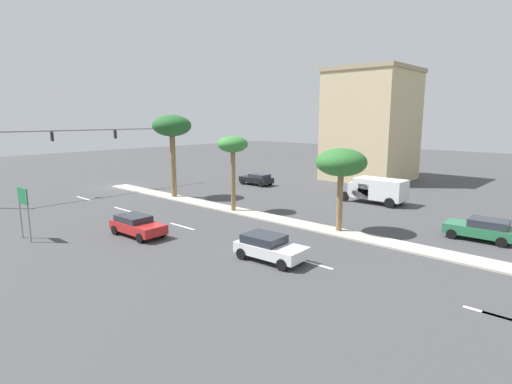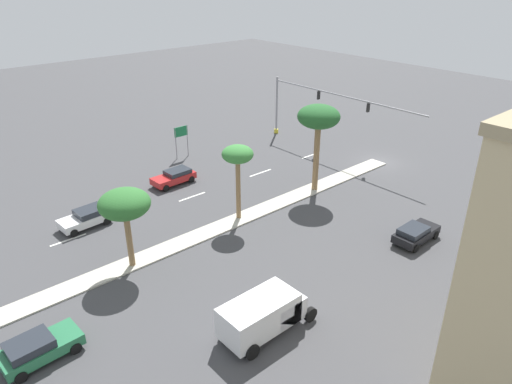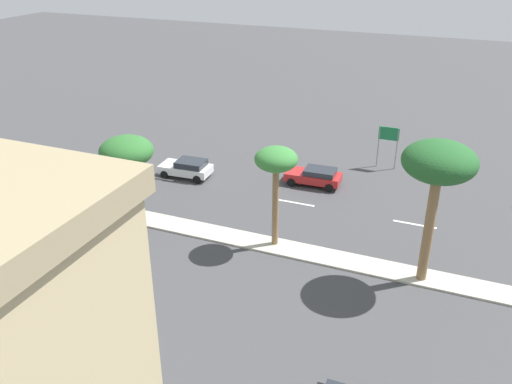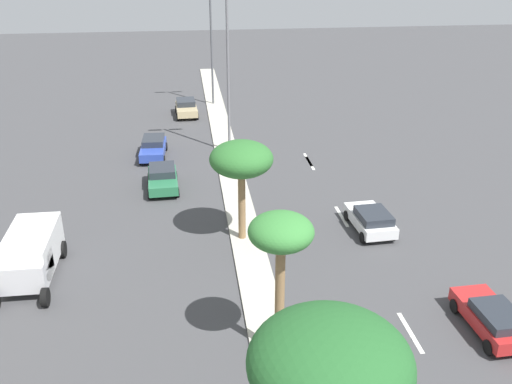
{
  "view_description": "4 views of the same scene",
  "coord_description": "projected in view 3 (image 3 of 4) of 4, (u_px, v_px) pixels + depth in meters",
  "views": [
    {
      "loc": [
        23.86,
        43.04,
        7.83
      ],
      "look_at": [
        2.56,
        23.75,
        2.57
      ],
      "focal_mm": 28.61,
      "sensor_mm": 36.0,
      "label": 1
    },
    {
      "loc": [
        -26.47,
        40.4,
        18.88
      ],
      "look_at": [
        -1.74,
        18.87,
        3.07
      ],
      "focal_mm": 33.04,
      "sensor_mm": 36.0,
      "label": 2
    },
    {
      "loc": [
        -26.49,
        9.36,
        17.3
      ],
      "look_at": [
        -0.46,
        20.01,
        3.73
      ],
      "focal_mm": 37.8,
      "sensor_mm": 36.0,
      "label": 3
    },
    {
      "loc": [
        -3.08,
        0.57,
        15.69
      ],
      "look_at": [
        0.67,
        29.91,
        2.46
      ],
      "focal_mm": 40.1,
      "sensor_mm": 36.0,
      "label": 4
    }
  ],
  "objects": [
    {
      "name": "ground_plane",
      "position": [
        135.0,
        217.0,
        36.29
      ],
      "size": [
        160.0,
        160.0,
        0.0
      ],
      "primitive_type": "plane",
      "color": "#424244"
    },
    {
      "name": "median_curb",
      "position": [
        39.0,
        196.0,
        39.09
      ],
      "size": [
        1.8,
        74.56,
        0.12
      ],
      "primitive_type": "cube",
      "color": "#B7B2A3",
      "rests_on": "ground"
    },
    {
      "name": "lane_stripe_mid",
      "position": [
        415.0,
        224.0,
        35.4
      ],
      "size": [
        0.2,
        2.8,
        0.01
      ],
      "primitive_type": "cube",
      "color": "silver",
      "rests_on": "ground"
    },
    {
      "name": "lane_stripe_right",
      "position": [
        295.0,
        203.0,
        38.21
      ],
      "size": [
        0.2,
        2.8,
        0.01
      ],
      "primitive_type": "cube",
      "color": "silver",
      "rests_on": "ground"
    },
    {
      "name": "lane_stripe_left",
      "position": [
        158.0,
        178.0,
        42.08
      ],
      "size": [
        0.2,
        2.8,
        0.01
      ],
      "primitive_type": "cube",
      "color": "silver",
      "rests_on": "ground"
    },
    {
      "name": "lane_stripe_rear",
      "position": [
        64.0,
        161.0,
        45.2
      ],
      "size": [
        0.2,
        2.8,
        0.01
      ],
      "primitive_type": "cube",
      "color": "silver",
      "rests_on": "ground"
    },
    {
      "name": "lane_stripe_leading",
      "position": [
        57.0,
        160.0,
        45.45
      ],
      "size": [
        0.2,
        2.8,
        0.01
      ],
      "primitive_type": "cube",
      "color": "silver",
      "rests_on": "ground"
    },
    {
      "name": "directional_road_sign",
      "position": [
        388.0,
        138.0,
        42.88
      ],
      "size": [
        0.1,
        1.62,
        3.45
      ],
      "color": "gray",
      "rests_on": "ground"
    },
    {
      "name": "palm_tree_outboard",
      "position": [
        439.0,
        166.0,
        26.78
      ],
      "size": [
        3.75,
        3.75,
        7.98
      ],
      "color": "olive",
      "rests_on": "median_curb"
    },
    {
      "name": "palm_tree_trailing",
      "position": [
        276.0,
        163.0,
        30.72
      ],
      "size": [
        2.5,
        2.5,
        6.25
      ],
      "color": "olive",
      "rests_on": "median_curb"
    },
    {
      "name": "palm_tree_leading",
      "position": [
        126.0,
        152.0,
        34.0
      ],
      "size": [
        3.44,
        3.44,
        5.69
      ],
      "color": "olive",
      "rests_on": "median_curb"
    },
    {
      "name": "sedan_white_far",
      "position": [
        187.0,
        168.0,
        42.02
      ],
      "size": [
        2.2,
        4.07,
        1.4
      ],
      "color": "silver",
      "rests_on": "ground"
    },
    {
      "name": "sedan_red_outboard",
      "position": [
        315.0,
        176.0,
        40.67
      ],
      "size": [
        2.07,
        4.22,
        1.33
      ],
      "color": "red",
      "rests_on": "ground"
    },
    {
      "name": "box_truck",
      "position": [
        49.0,
        306.0,
        25.59
      ],
      "size": [
        2.51,
        5.74,
        2.31
      ],
      "color": "silver",
      "rests_on": "ground"
    }
  ]
}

